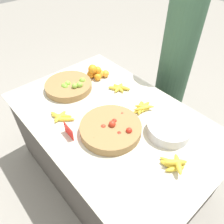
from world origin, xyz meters
TOP-DOWN VIEW (x-y plane):
  - ground_plane at (0.00, 0.00)m, footprint 12.00×12.00m
  - market_table at (0.00, 0.00)m, footprint 1.65×1.07m
  - lime_bowl at (-0.51, -0.05)m, footprint 0.40×0.40m
  - tomato_basket at (0.11, -0.11)m, footprint 0.43×0.43m
  - orange_pile at (-0.49, 0.24)m, footprint 0.15×0.18m
  - metal_bowl at (0.38, 0.19)m, footprint 0.30×0.30m
  - price_sign at (-0.05, -0.35)m, footprint 0.11×0.01m
  - banana_bunch_middle_left at (-0.22, 0.27)m, footprint 0.17×0.15m
  - banana_bunch_middle_right at (0.09, 0.23)m, footprint 0.15×0.19m
  - banana_bunch_front_right at (0.58, -0.00)m, footprint 0.18×0.15m
  - banana_bunch_front_center at (-0.24, -0.30)m, footprint 0.20×0.15m
  - vendor_person at (-0.10, 0.90)m, footprint 0.31×0.31m

SIDE VIEW (x-z plane):
  - ground_plane at x=0.00m, z-range 0.00..0.00m
  - market_table at x=0.00m, z-range 0.00..0.76m
  - banana_bunch_front_center at x=-0.24m, z-range 0.76..0.79m
  - banana_bunch_middle_left at x=-0.22m, z-range 0.76..0.80m
  - banana_bunch_middle_right at x=0.09m, z-range 0.76..0.81m
  - banana_bunch_front_right at x=0.58m, z-range 0.76..0.82m
  - vendor_person at x=-0.10m, z-range -0.06..1.64m
  - lime_bowl at x=-0.51m, z-range 0.74..0.84m
  - tomato_basket at x=0.11m, z-range 0.74..0.85m
  - metal_bowl at x=0.38m, z-range 0.76..0.84m
  - price_sign at x=-0.05m, z-range 0.76..0.86m
  - orange_pile at x=-0.49m, z-range 0.75..0.88m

